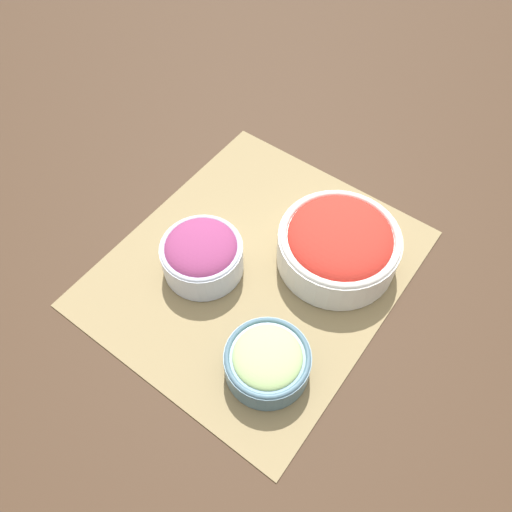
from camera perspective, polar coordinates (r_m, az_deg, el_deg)
The scene contains 5 objects.
ground_plane at distance 0.80m, azimuth -0.00°, elevation -1.36°, with size 3.00×3.00×0.00m, color #422D1E.
placemat at distance 0.80m, azimuth -0.00°, elevation -1.29°, with size 0.49×0.42×0.00m.
onion_bowl at distance 0.77m, azimuth -6.20°, elevation 0.26°, with size 0.13×0.13×0.07m.
tomato_bowl at distance 0.78m, azimuth 9.43°, elevation 1.39°, with size 0.19×0.19×0.08m.
cucumber_bowl at distance 0.69m, azimuth 1.31°, elevation -11.90°, with size 0.12×0.12×0.06m.
Camera 1 is at (-0.35, -0.26, 0.68)m, focal length 35.00 mm.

